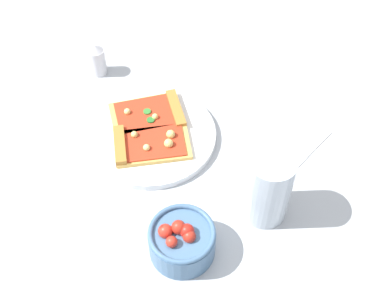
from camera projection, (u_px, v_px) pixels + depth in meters
The scene contains 8 objects.
ground_plane at pixel (144, 138), 0.95m from camera, with size 2.40×2.40×0.00m, color #B2B7BC.
plate at pixel (151, 135), 0.95m from camera, with size 0.25×0.25×0.01m, color white.
pizza_slice_near at pixel (151, 114), 0.97m from camera, with size 0.15×0.17×0.02m.
pizza_slice_far at pixel (148, 144), 0.92m from camera, with size 0.15×0.16×0.02m.
salad_bowl at pixel (182, 240), 0.78m from camera, with size 0.11×0.11×0.07m.
soda_glass at pixel (267, 190), 0.80m from camera, with size 0.08×0.08×0.14m.
paper_napkin at pixel (281, 133), 0.96m from camera, with size 0.15×0.14×0.00m, color white.
pepper_shaker at pixel (97, 60), 1.05m from camera, with size 0.04×0.04×0.07m.
Camera 1 is at (-0.51, 0.36, 0.73)m, focal length 46.08 mm.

